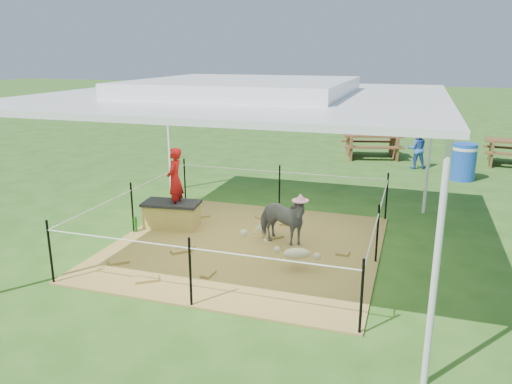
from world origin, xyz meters
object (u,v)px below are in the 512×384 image
(green_bottle, at_px, (135,224))
(picnic_table_near, at_px, (372,146))
(foal, at_px, (297,252))
(straw_bale, at_px, (172,216))
(woman, at_px, (175,174))
(distant_person, at_px, (417,149))
(pony, at_px, (281,220))
(trash_barrel, at_px, (463,162))

(green_bottle, xyz_separation_m, picnic_table_near, (3.61, 8.52, 0.21))
(foal, bearing_deg, straw_bale, 135.80)
(woman, height_order, distant_person, woman)
(pony, bearing_deg, woman, 104.10)
(woman, relative_size, picnic_table_near, 0.66)
(straw_bale, distance_m, picnic_table_near, 8.63)
(green_bottle, height_order, picnic_table_near, picnic_table_near)
(woman, relative_size, distant_person, 1.04)
(straw_bale, bearing_deg, woman, 0.00)
(pony, bearing_deg, green_bottle, 114.77)
(straw_bale, distance_m, green_bottle, 0.72)
(pony, relative_size, picnic_table_near, 0.59)
(foal, height_order, trash_barrel, trash_barrel)
(woman, relative_size, pony, 1.13)
(straw_bale, distance_m, trash_barrel, 8.13)
(pony, xyz_separation_m, foal, (0.50, -0.90, -0.17))
(woman, distance_m, foal, 3.01)
(straw_bale, relative_size, distant_person, 0.86)
(picnic_table_near, bearing_deg, green_bottle, -126.99)
(pony, bearing_deg, straw_bale, 104.39)
(green_bottle, xyz_separation_m, foal, (3.32, -0.71, 0.15))
(trash_barrel, bearing_deg, straw_bale, -134.18)
(straw_bale, height_order, trash_barrel, trash_barrel)
(woman, distance_m, trash_barrel, 8.08)
(foal, bearing_deg, distant_person, 56.62)
(straw_bale, distance_m, distant_person, 8.21)
(straw_bale, xyz_separation_m, foal, (2.77, -1.16, 0.06))
(pony, distance_m, picnic_table_near, 8.37)
(woman, distance_m, distant_person, 8.16)
(picnic_table_near, xyz_separation_m, distant_person, (1.40, -1.19, 0.21))
(woman, height_order, green_bottle, woman)
(green_bottle, bearing_deg, picnic_table_near, 67.06)
(woman, bearing_deg, foal, 59.52)
(green_bottle, height_order, trash_barrel, trash_barrel)
(trash_barrel, bearing_deg, woman, -133.67)
(pony, xyz_separation_m, trash_barrel, (3.39, 6.08, 0.01))
(woman, relative_size, trash_barrel, 1.24)
(green_bottle, relative_size, picnic_table_near, 0.15)
(trash_barrel, height_order, distant_person, distant_person)
(pony, height_order, foal, pony)
(straw_bale, height_order, distant_person, distant_person)
(trash_barrel, xyz_separation_m, distant_person, (-1.21, 1.06, 0.10))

